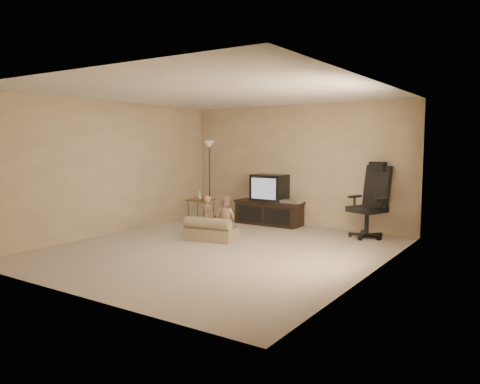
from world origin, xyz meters
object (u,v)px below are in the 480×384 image
object	(u,v)px
tv_stand	(269,204)
office_chair	(370,211)
toddler_left	(208,216)
side_table	(201,200)
child_sofa	(210,231)
floor_lamp	(209,162)
toddler_right	(225,219)

from	to	relation	value
tv_stand	office_chair	size ratio (longest dim) A/B	1.08
toddler_left	office_chair	bearing A→B (deg)	-136.31
side_table	toddler_left	distance (m)	1.39
office_chair	child_sofa	distance (m)	2.93
office_chair	side_table	xyz separation A→B (m)	(-3.43, -0.63, 0.03)
tv_stand	side_table	world-z (taller)	tv_stand
child_sofa	toddler_left	distance (m)	0.38
office_chair	child_sofa	size ratio (longest dim) A/B	1.46
tv_stand	floor_lamp	distance (m)	1.84
side_table	office_chair	bearing A→B (deg)	10.35
side_table	floor_lamp	distance (m)	1.22
toddler_left	floor_lamp	bearing A→B (deg)	-43.10
floor_lamp	toddler_left	size ratio (longest dim) A/B	2.31
tv_stand	office_chair	bearing A→B (deg)	-4.08
tv_stand	toddler_left	size ratio (longest dim) A/B	1.93
floor_lamp	toddler_right	xyz separation A→B (m)	(1.84, -1.96, -0.89)
toddler_right	office_chair	bearing A→B (deg)	-138.10
tv_stand	child_sofa	world-z (taller)	tv_stand
office_chair	floor_lamp	world-z (taller)	floor_lamp
floor_lamp	toddler_right	world-z (taller)	floor_lamp
tv_stand	floor_lamp	xyz separation A→B (m)	(-1.63, 0.06, 0.85)
tv_stand	toddler_right	bearing A→B (deg)	-83.35
child_sofa	toddler_left	world-z (taller)	toddler_left
side_table	toddler_left	xyz separation A→B (m)	(0.96, -1.00, -0.14)
toddler_left	side_table	bearing A→B (deg)	-35.87
office_chair	toddler_left	size ratio (longest dim) A/B	1.79
floor_lamp	child_sofa	world-z (taller)	floor_lamp
floor_lamp	child_sofa	size ratio (longest dim) A/B	1.87
tv_stand	toddler_left	xyz separation A→B (m)	(-0.26, -1.79, -0.06)
office_chair	floor_lamp	xyz separation A→B (m)	(-3.84, 0.23, 0.80)
office_chair	toddler_right	xyz separation A→B (m)	(-2.00, -1.73, -0.10)
child_sofa	toddler_right	world-z (taller)	toddler_right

